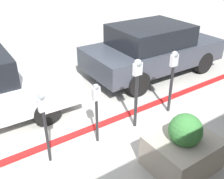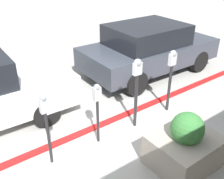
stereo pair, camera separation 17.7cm
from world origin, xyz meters
name	(u,v)px [view 1 (the left image)]	position (x,y,z in m)	size (l,w,h in m)	color
ground_plane	(109,124)	(0.00, 0.00, 0.00)	(40.00, 40.00, 0.00)	#ADAAA3
curb_strip	(107,122)	(0.00, 0.08, 0.02)	(19.00, 0.16, 0.04)	red
parking_meter_nearest	(44,115)	(-1.54, -0.32, 1.00)	(0.14, 0.12, 1.42)	#232326
parking_meter_second	(96,102)	(-0.51, -0.33, 0.92)	(0.15, 0.13, 1.30)	#232326
parking_meter_middle	(137,82)	(0.44, -0.36, 1.09)	(0.19, 0.16, 1.58)	#232326
parking_meter_fourth	(173,71)	(1.50, -0.33, 1.05)	(0.18, 0.15, 1.53)	#232326
planter_box	(183,148)	(0.36, -1.77, 0.41)	(1.16, 0.98, 1.07)	#A39989
parked_car_middle	(152,49)	(2.65, 1.60, 0.81)	(4.30, 2.04, 1.55)	#383D47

